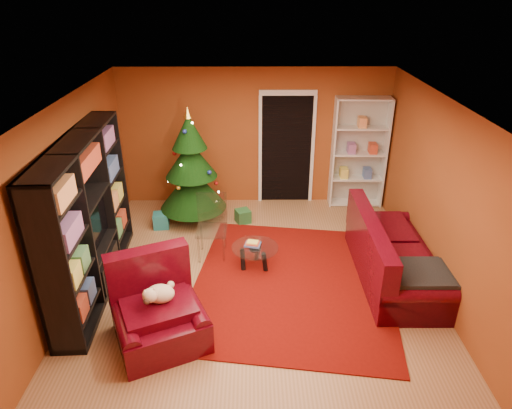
{
  "coord_description": "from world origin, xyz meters",
  "views": [
    {
      "loc": [
        -0.05,
        -5.51,
        3.95
      ],
      "look_at": [
        0.0,
        0.4,
        1.05
      ],
      "focal_mm": 32.0,
      "sensor_mm": 36.0,
      "label": 1
    }
  ],
  "objects_px": {
    "coffee_table": "(255,257)",
    "christmas_tree": "(191,168)",
    "white_bookshelf": "(359,153)",
    "armchair": "(159,312)",
    "sofa": "(396,249)",
    "gift_box_green": "(243,216)",
    "rug": "(292,283)",
    "acrylic_chair": "(212,231)",
    "gift_box_teal": "(161,220)",
    "gift_box_red": "(218,200)",
    "dog": "(160,294)",
    "media_unit": "(88,218)"
  },
  "relations": [
    {
      "from": "gift_box_green",
      "to": "rug",
      "type": "bearing_deg",
      "value": -68.5
    },
    {
      "from": "sofa",
      "to": "white_bookshelf",
      "type": "bearing_deg",
      "value": 1.87
    },
    {
      "from": "white_bookshelf",
      "to": "sofa",
      "type": "relative_size",
      "value": 0.96
    },
    {
      "from": "armchair",
      "to": "coffee_table",
      "type": "height_order",
      "value": "armchair"
    },
    {
      "from": "armchair",
      "to": "dog",
      "type": "xyz_separation_m",
      "value": [
        0.02,
        0.07,
        0.21
      ]
    },
    {
      "from": "gift_box_teal",
      "to": "gift_box_green",
      "type": "bearing_deg",
      "value": 6.92
    },
    {
      "from": "gift_box_green",
      "to": "coffee_table",
      "type": "bearing_deg",
      "value": -81.87
    },
    {
      "from": "coffee_table",
      "to": "christmas_tree",
      "type": "bearing_deg",
      "value": 125.05
    },
    {
      "from": "gift_box_teal",
      "to": "white_bookshelf",
      "type": "height_order",
      "value": "white_bookshelf"
    },
    {
      "from": "gift_box_teal",
      "to": "acrylic_chair",
      "type": "distance_m",
      "value": 1.41
    },
    {
      "from": "christmas_tree",
      "to": "armchair",
      "type": "bearing_deg",
      "value": -90.86
    },
    {
      "from": "media_unit",
      "to": "gift_box_green",
      "type": "distance_m",
      "value": 2.94
    },
    {
      "from": "armchair",
      "to": "coffee_table",
      "type": "bearing_deg",
      "value": 29.36
    },
    {
      "from": "gift_box_red",
      "to": "sofa",
      "type": "distance_m",
      "value": 3.71
    },
    {
      "from": "christmas_tree",
      "to": "gift_box_green",
      "type": "height_order",
      "value": "christmas_tree"
    },
    {
      "from": "gift_box_green",
      "to": "sofa",
      "type": "bearing_deg",
      "value": -37.79
    },
    {
      "from": "christmas_tree",
      "to": "gift_box_red",
      "type": "bearing_deg",
      "value": 56.96
    },
    {
      "from": "armchair",
      "to": "acrylic_chair",
      "type": "height_order",
      "value": "acrylic_chair"
    },
    {
      "from": "armchair",
      "to": "sofa",
      "type": "distance_m",
      "value": 3.44
    },
    {
      "from": "gift_box_green",
      "to": "coffee_table",
      "type": "distance_m",
      "value": 1.48
    },
    {
      "from": "christmas_tree",
      "to": "white_bookshelf",
      "type": "height_order",
      "value": "white_bookshelf"
    },
    {
      "from": "media_unit",
      "to": "acrylic_chair",
      "type": "relative_size",
      "value": 3.1
    },
    {
      "from": "armchair",
      "to": "rug",
      "type": "bearing_deg",
      "value": 9.57
    },
    {
      "from": "gift_box_green",
      "to": "acrylic_chair",
      "type": "xyz_separation_m",
      "value": [
        -0.46,
        -1.13,
        0.34
      ]
    },
    {
      "from": "gift_box_green",
      "to": "white_bookshelf",
      "type": "distance_m",
      "value": 2.48
    },
    {
      "from": "media_unit",
      "to": "sofa",
      "type": "bearing_deg",
      "value": -0.62
    },
    {
      "from": "white_bookshelf",
      "to": "christmas_tree",
      "type": "bearing_deg",
      "value": -166.44
    },
    {
      "from": "sofa",
      "to": "acrylic_chair",
      "type": "bearing_deg",
      "value": 77.5
    },
    {
      "from": "christmas_tree",
      "to": "dog",
      "type": "xyz_separation_m",
      "value": [
        -0.02,
        -3.07,
        -0.38
      ]
    },
    {
      "from": "gift_box_red",
      "to": "dog",
      "type": "bearing_deg",
      "value": -96.56
    },
    {
      "from": "acrylic_chair",
      "to": "media_unit",
      "type": "bearing_deg",
      "value": -154.18
    },
    {
      "from": "christmas_tree",
      "to": "sofa",
      "type": "height_order",
      "value": "christmas_tree"
    },
    {
      "from": "white_bookshelf",
      "to": "armchair",
      "type": "bearing_deg",
      "value": -127.74
    },
    {
      "from": "rug",
      "to": "gift_box_green",
      "type": "height_order",
      "value": "gift_box_green"
    },
    {
      "from": "armchair",
      "to": "gift_box_green",
      "type": "bearing_deg",
      "value": 48.42
    },
    {
      "from": "christmas_tree",
      "to": "acrylic_chair",
      "type": "relative_size",
      "value": 2.31
    },
    {
      "from": "white_bookshelf",
      "to": "armchair",
      "type": "distance_m",
      "value": 4.94
    },
    {
      "from": "media_unit",
      "to": "acrylic_chair",
      "type": "distance_m",
      "value": 1.86
    },
    {
      "from": "christmas_tree",
      "to": "coffee_table",
      "type": "height_order",
      "value": "christmas_tree"
    },
    {
      "from": "rug",
      "to": "media_unit",
      "type": "xyz_separation_m",
      "value": [
        -2.8,
        0.02,
        1.08
      ]
    },
    {
      "from": "rug",
      "to": "gift_box_red",
      "type": "height_order",
      "value": "gift_box_red"
    },
    {
      "from": "white_bookshelf",
      "to": "coffee_table",
      "type": "xyz_separation_m",
      "value": [
        -1.97,
        -2.22,
        -0.86
      ]
    },
    {
      "from": "white_bookshelf",
      "to": "coffee_table",
      "type": "height_order",
      "value": "white_bookshelf"
    },
    {
      "from": "dog",
      "to": "gift_box_red",
      "type": "bearing_deg",
      "value": 59.14
    },
    {
      "from": "media_unit",
      "to": "acrylic_chair",
      "type": "height_order",
      "value": "media_unit"
    },
    {
      "from": "dog",
      "to": "media_unit",
      "type": "bearing_deg",
      "value": 111.82
    },
    {
      "from": "rug",
      "to": "acrylic_chair",
      "type": "bearing_deg",
      "value": 147.59
    },
    {
      "from": "gift_box_teal",
      "to": "media_unit",
      "type": "bearing_deg",
      "value": -109.5
    },
    {
      "from": "gift_box_red",
      "to": "sofa",
      "type": "relative_size",
      "value": 0.09
    },
    {
      "from": "rug",
      "to": "dog",
      "type": "xyz_separation_m",
      "value": [
        -1.66,
        -1.07,
        0.63
      ]
    }
  ]
}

